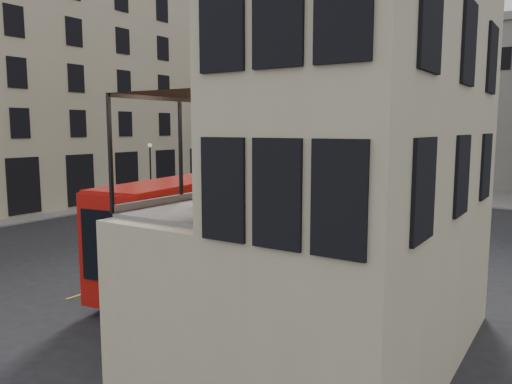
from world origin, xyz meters
The scene contains 31 objects.
ground centered at (0.00, 0.00, 0.00)m, with size 140.00×140.00×0.00m, color black.
host_building_main centered at (9.95, 0.00, 7.79)m, with size 7.26×11.40×15.10m.
host_frontage centered at (6.50, 0.00, 2.25)m, with size 3.00×11.00×4.50m, color #BDB18E.
cafe_floor centered at (6.50, 0.00, 4.55)m, with size 3.00×10.00×0.10m, color slate.
building_left centered at (-26.96, 20.00, 11.38)m, with size 14.60×50.60×22.00m.
gateway centered at (-5.00, 47.99, 9.39)m, with size 35.00×10.60×18.00m.
pavement_far centered at (-6.00, 38.00, 0.06)m, with size 40.00×12.00×0.12m, color slate.
pavement_left centered at (-22.00, 12.00, 0.06)m, with size 8.00×48.00×0.12m, color slate.
traffic_light_near centered at (-1.00, 12.00, 2.42)m, with size 0.16×0.20×3.80m.
traffic_light_far centered at (-15.00, 28.00, 2.42)m, with size 0.16×0.20×3.80m.
street_lamp_a centered at (-17.00, 18.00, 2.39)m, with size 0.36×0.36×5.33m.
street_lamp_b centered at (-6.00, 34.00, 2.39)m, with size 0.36×0.36×5.33m.
bus_near centered at (0.50, 3.50, 2.55)m, with size 4.10×11.61×4.54m.
bus_far centered at (-8.54, 34.64, 2.54)m, with size 2.96×11.42×4.53m.
car_a centered at (-8.48, 12.52, 0.75)m, with size 1.76×4.38×1.49m, color #A2A4AA.
car_b centered at (-1.94, 23.62, 0.75)m, with size 1.58×4.53×1.49m, color maroon.
car_c centered at (-10.86, 29.95, 0.70)m, with size 1.97×4.85×1.41m, color black.
bicycle centered at (-4.33, 13.39, 0.43)m, with size 0.58×1.66×0.87m, color gray.
cyclist centered at (-1.75, 9.32, 0.80)m, with size 0.59×0.38×1.60m, color #DFFF1A.
pedestrian_a centered at (-18.49, 24.59, 0.80)m, with size 0.78×0.61×1.60m, color gray.
pedestrian_b centered at (-7.79, 34.95, 0.86)m, with size 1.10×0.64×1.71m, color gray.
pedestrian_c centered at (1.32, 33.05, 0.98)m, with size 1.15×0.48×1.96m, color gray.
pedestrian_d centered at (4.16, 37.08, 0.83)m, with size 0.81×0.53×1.66m, color gray.
pedestrian_e centered at (-18.36, 19.64, 0.98)m, with size 0.72×0.47×1.97m, color gray.
cafe_table_near centered at (5.83, -2.19, 5.05)m, with size 0.54×0.54×0.68m.
cafe_table_mid centered at (5.71, -0.30, 5.09)m, with size 0.59×0.59×0.73m.
cafe_table_far centered at (6.04, 2.86, 5.15)m, with size 0.67×0.67×0.83m.
cafe_chair_a centered at (7.31, -2.75, 4.85)m, with size 0.49×0.49×0.81m.
cafe_chair_b centered at (7.57, -0.84, 4.86)m, with size 0.45×0.45×0.87m.
cafe_chair_c centered at (7.51, 0.01, 4.89)m, with size 0.49×0.49×0.95m.
cafe_chair_d centered at (7.46, 2.78, 4.88)m, with size 0.54×0.54×0.91m.
Camera 1 is at (14.54, -13.09, 6.68)m, focal length 35.00 mm.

